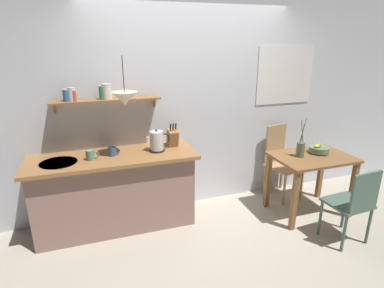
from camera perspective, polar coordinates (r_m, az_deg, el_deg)
ground_plane at (r=3.87m, az=2.67°, el=-14.47°), size 14.00×14.00×0.00m
back_wall at (r=4.00m, az=2.36°, el=7.65°), size 6.80×0.11×2.70m
kitchen_counter at (r=3.73m, az=-13.75°, el=-8.37°), size 1.83×0.63×0.89m
wall_shelf at (r=3.56m, az=-16.66°, el=8.23°), size 1.18×0.20×0.30m
dining_table at (r=4.12m, az=20.88°, el=-3.82°), size 0.93×0.66×0.76m
dining_chair_near at (r=3.72m, az=27.37°, el=-9.37°), size 0.44×0.42×0.87m
dining_chair_far at (r=4.50m, az=15.74°, el=-2.54°), size 0.49×0.50×1.00m
fruit_bowl at (r=4.19m, az=22.09°, el=-0.85°), size 0.24×0.24×0.13m
twig_vase at (r=3.96m, az=19.16°, el=-0.88°), size 0.10×0.10×0.47m
electric_kettle at (r=3.56m, az=-6.41°, el=0.49°), size 0.27×0.18×0.26m
knife_block at (r=3.71m, az=-3.55°, el=1.26°), size 0.11×0.18×0.29m
coffee_mug_by_sink at (r=3.47m, az=-17.99°, el=-1.91°), size 0.13×0.09×0.11m
coffee_mug_spare at (r=3.53m, az=-14.27°, el=-1.31°), size 0.13×0.09×0.10m
pendant_lamp at (r=3.28m, az=-12.15°, el=8.17°), size 0.26×0.26×0.48m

